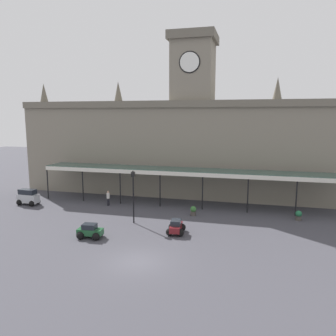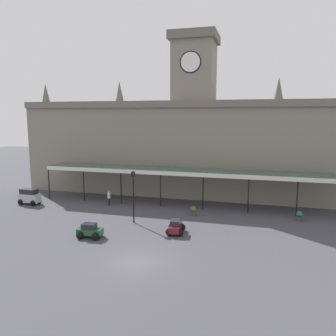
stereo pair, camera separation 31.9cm
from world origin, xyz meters
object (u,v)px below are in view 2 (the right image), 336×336
object	(u,v)px
car_green_sedan	(90,232)
victorian_lamppost	(133,191)
car_silver_van	(29,197)
planter_forecourt_centre	(194,211)
planter_near_kerb	(299,216)
car_maroon_sedan	(176,228)
pedestrian_near_entrance	(109,197)

from	to	relation	value
car_green_sedan	victorian_lamppost	size ratio (longest dim) A/B	0.43
car_silver_van	victorian_lamppost	distance (m)	14.24
planter_forecourt_centre	planter_near_kerb	bearing A→B (deg)	5.64
car_maroon_sedan	planter_forecourt_centre	distance (m)	5.42
car_silver_van	planter_forecourt_centre	size ratio (longest dim) A/B	2.55
pedestrian_near_entrance	victorian_lamppost	bearing A→B (deg)	-45.81
planter_forecourt_centre	car_green_sedan	bearing A→B (deg)	-130.83
car_green_sedan	planter_near_kerb	size ratio (longest dim) A/B	2.21
planter_near_kerb	planter_forecourt_centre	xyz separation A→B (m)	(-10.03, -0.99, 0.00)
car_green_sedan	car_silver_van	world-z (taller)	car_silver_van
pedestrian_near_entrance	victorian_lamppost	distance (m)	7.32
car_maroon_sedan	pedestrian_near_entrance	xyz separation A→B (m)	(-9.33, 6.70, 0.41)
car_maroon_sedan	pedestrian_near_entrance	world-z (taller)	pedestrian_near_entrance
car_green_sedan	car_silver_van	xyz separation A→B (m)	(-11.60, 7.56, 0.30)
car_silver_van	pedestrian_near_entrance	world-z (taller)	car_silver_van
car_green_sedan	car_maroon_sedan	bearing A→B (deg)	23.19
victorian_lamppost	car_maroon_sedan	bearing A→B (deg)	-20.74
planter_near_kerb	car_maroon_sedan	bearing A→B (deg)	-148.83
car_silver_van	pedestrian_near_entrance	size ratio (longest dim) A/B	1.47
car_maroon_sedan	victorian_lamppost	bearing A→B (deg)	159.26
victorian_lamppost	planter_near_kerb	distance (m)	15.94
car_silver_van	planter_near_kerb	bearing A→B (deg)	3.28
planter_forecourt_centre	pedestrian_near_entrance	bearing A→B (deg)	172.43
pedestrian_near_entrance	planter_near_kerb	world-z (taller)	pedestrian_near_entrance
pedestrian_near_entrance	planter_forecourt_centre	xyz separation A→B (m)	(9.84, -1.31, -0.42)
car_maroon_sedan	pedestrian_near_entrance	distance (m)	11.49
car_green_sedan	planter_near_kerb	distance (m)	19.44
car_maroon_sedan	planter_near_kerb	distance (m)	12.33
car_maroon_sedan	car_green_sedan	world-z (taller)	same
car_maroon_sedan	planter_near_kerb	size ratio (longest dim) A/B	2.20
car_maroon_sedan	victorian_lamppost	size ratio (longest dim) A/B	0.43
victorian_lamppost	planter_near_kerb	size ratio (longest dim) A/B	5.18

